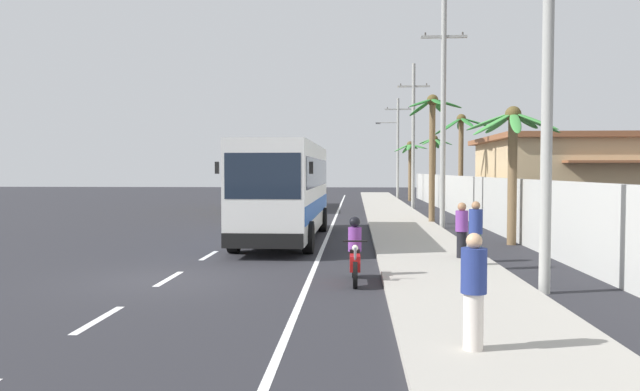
{
  "coord_description": "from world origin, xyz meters",
  "views": [
    {
      "loc": [
        4.55,
        -14.18,
        2.65
      ],
      "look_at": [
        3.21,
        8.53,
        1.7
      ],
      "focal_mm": 33.59,
      "sensor_mm": 36.0,
      "label": 1
    }
  ],
  "objects_px": {
    "utility_pole_nearest": "(548,74)",
    "palm_second": "(434,153)",
    "coach_bus_foreground": "(286,187)",
    "motorcycle_beside_bus": "(355,255)",
    "pedestrian_far_walk": "(474,289)",
    "palm_farthest": "(461,142)",
    "utility_pole_far": "(413,133)",
    "palm_nearest": "(513,144)",
    "coach_bus_far_lane": "(261,181)",
    "pedestrian_near_kerb": "(462,229)",
    "utility_pole_distant": "(397,145)",
    "utility_pole_mid": "(443,111)",
    "palm_third": "(432,134)",
    "pedestrian_midwalk": "(476,232)",
    "roadside_building": "(625,181)",
    "palm_fourth": "(410,156)"
  },
  "relations": [
    {
      "from": "pedestrian_near_kerb",
      "to": "palm_third",
      "type": "relative_size",
      "value": 0.25
    },
    {
      "from": "pedestrian_far_walk",
      "to": "utility_pole_mid",
      "type": "xyz_separation_m",
      "value": [
        2.35,
        19.26,
        4.36
      ]
    },
    {
      "from": "coach_bus_foreground",
      "to": "pedestrian_near_kerb",
      "type": "relative_size",
      "value": 6.82
    },
    {
      "from": "palm_fourth",
      "to": "palm_farthest",
      "type": "height_order",
      "value": "palm_farthest"
    },
    {
      "from": "pedestrian_midwalk",
      "to": "palm_second",
      "type": "distance_m",
      "value": 32.28
    },
    {
      "from": "motorcycle_beside_bus",
      "to": "palm_second",
      "type": "relative_size",
      "value": 0.36
    },
    {
      "from": "utility_pole_nearest",
      "to": "palm_second",
      "type": "height_order",
      "value": "utility_pole_nearest"
    },
    {
      "from": "pedestrian_midwalk",
      "to": "palm_third",
      "type": "bearing_deg",
      "value": -37.52
    },
    {
      "from": "coach_bus_foreground",
      "to": "palm_farthest",
      "type": "relative_size",
      "value": 1.8
    },
    {
      "from": "pedestrian_near_kerb",
      "to": "utility_pole_far",
      "type": "xyz_separation_m",
      "value": [
        0.99,
        24.92,
        4.27
      ]
    },
    {
      "from": "motorcycle_beside_bus",
      "to": "pedestrian_near_kerb",
      "type": "xyz_separation_m",
      "value": [
        3.07,
        3.22,
        0.34
      ]
    },
    {
      "from": "roadside_building",
      "to": "palm_farthest",
      "type": "bearing_deg",
      "value": 130.57
    },
    {
      "from": "utility_pole_mid",
      "to": "roadside_building",
      "type": "height_order",
      "value": "utility_pole_mid"
    },
    {
      "from": "coach_bus_foreground",
      "to": "palm_fourth",
      "type": "xyz_separation_m",
      "value": [
        7.39,
        29.61,
        1.87
      ]
    },
    {
      "from": "utility_pole_nearest",
      "to": "utility_pole_mid",
      "type": "xyz_separation_m",
      "value": [
        -0.08,
        14.6,
        0.66
      ]
    },
    {
      "from": "utility_pole_nearest",
      "to": "palm_nearest",
      "type": "height_order",
      "value": "utility_pole_nearest"
    },
    {
      "from": "coach_bus_far_lane",
      "to": "pedestrian_near_kerb",
      "type": "xyz_separation_m",
      "value": [
        9.58,
        -23.7,
        -0.94
      ]
    },
    {
      "from": "palm_nearest",
      "to": "palm_third",
      "type": "relative_size",
      "value": 0.77
    },
    {
      "from": "utility_pole_distant",
      "to": "palm_second",
      "type": "bearing_deg",
      "value": -75.08
    },
    {
      "from": "utility_pole_distant",
      "to": "palm_nearest",
      "type": "height_order",
      "value": "utility_pole_distant"
    },
    {
      "from": "pedestrian_far_walk",
      "to": "palm_third",
      "type": "bearing_deg",
      "value": -68.3
    },
    {
      "from": "utility_pole_far",
      "to": "palm_fourth",
      "type": "xyz_separation_m",
      "value": [
        0.68,
        10.07,
        -1.34
      ]
    },
    {
      "from": "pedestrian_midwalk",
      "to": "roadside_building",
      "type": "distance_m",
      "value": 16.0
    },
    {
      "from": "pedestrian_far_walk",
      "to": "palm_farthest",
      "type": "distance_m",
      "value": 28.53
    },
    {
      "from": "palm_fourth",
      "to": "roadside_building",
      "type": "bearing_deg",
      "value": -71.27
    },
    {
      "from": "coach_bus_far_lane",
      "to": "utility_pole_mid",
      "type": "distance_m",
      "value": 17.37
    },
    {
      "from": "motorcycle_beside_bus",
      "to": "utility_pole_distant",
      "type": "xyz_separation_m",
      "value": [
        3.95,
        42.74,
        4.43
      ]
    },
    {
      "from": "palm_second",
      "to": "utility_pole_nearest",
      "type": "bearing_deg",
      "value": -93.62
    },
    {
      "from": "palm_second",
      "to": "utility_pole_far",
      "type": "bearing_deg",
      "value": -111.11
    },
    {
      "from": "coach_bus_far_lane",
      "to": "motorcycle_beside_bus",
      "type": "height_order",
      "value": "coach_bus_far_lane"
    },
    {
      "from": "palm_second",
      "to": "roadside_building",
      "type": "height_order",
      "value": "palm_second"
    },
    {
      "from": "utility_pole_mid",
      "to": "palm_farthest",
      "type": "relative_size",
      "value": 1.72
    },
    {
      "from": "palm_fourth",
      "to": "coach_bus_foreground",
      "type": "bearing_deg",
      "value": -104.01
    },
    {
      "from": "coach_bus_foreground",
      "to": "pedestrian_near_kerb",
      "type": "distance_m",
      "value": 7.92
    },
    {
      "from": "motorcycle_beside_bus",
      "to": "utility_pole_far",
      "type": "distance_m",
      "value": 28.8
    },
    {
      "from": "coach_bus_far_lane",
      "to": "utility_pole_far",
      "type": "height_order",
      "value": "utility_pole_far"
    },
    {
      "from": "utility_pole_far",
      "to": "utility_pole_mid",
      "type": "bearing_deg",
      "value": -90.21
    },
    {
      "from": "utility_pole_far",
      "to": "palm_farthest",
      "type": "height_order",
      "value": "utility_pole_far"
    },
    {
      "from": "palm_fourth",
      "to": "pedestrian_near_kerb",
      "type": "bearing_deg",
      "value": -92.74
    },
    {
      "from": "palm_third",
      "to": "utility_pole_mid",
      "type": "bearing_deg",
      "value": -83.49
    },
    {
      "from": "utility_pole_distant",
      "to": "roadside_building",
      "type": "relative_size",
      "value": 0.72
    },
    {
      "from": "coach_bus_foreground",
      "to": "motorcycle_beside_bus",
      "type": "relative_size",
      "value": 5.55
    },
    {
      "from": "palm_nearest",
      "to": "palm_second",
      "type": "height_order",
      "value": "palm_second"
    },
    {
      "from": "palm_farthest",
      "to": "palm_third",
      "type": "bearing_deg",
      "value": -110.85
    },
    {
      "from": "pedestrian_near_kerb",
      "to": "utility_pole_far",
      "type": "relative_size",
      "value": 0.16
    },
    {
      "from": "pedestrian_far_walk",
      "to": "palm_nearest",
      "type": "relative_size",
      "value": 0.33
    },
    {
      "from": "palm_farthest",
      "to": "roadside_building",
      "type": "relative_size",
      "value": 0.46
    },
    {
      "from": "utility_pole_far",
      "to": "utility_pole_distant",
      "type": "bearing_deg",
      "value": 90.42
    },
    {
      "from": "utility_pole_nearest",
      "to": "palm_second",
      "type": "xyz_separation_m",
      "value": [
        2.21,
        35.0,
        -0.63
      ]
    },
    {
      "from": "coach_bus_far_lane",
      "to": "pedestrian_midwalk",
      "type": "xyz_separation_m",
      "value": [
        9.72,
        -24.97,
        -0.89
      ]
    }
  ]
}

